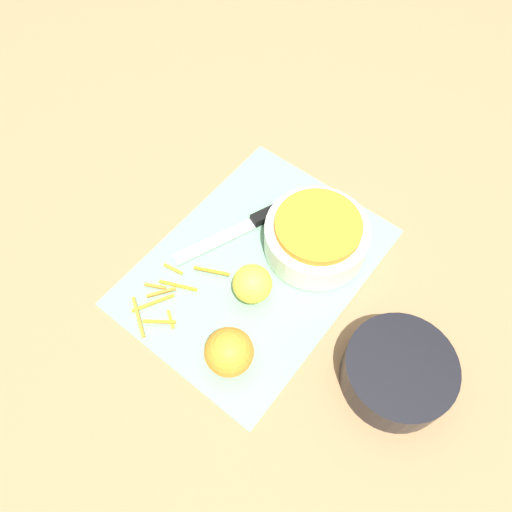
# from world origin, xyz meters

# --- Properties ---
(ground_plane) EXTENTS (4.00, 4.00, 0.00)m
(ground_plane) POSITION_xyz_m (0.00, 0.00, 0.00)
(ground_plane) COLOR #9E754C
(cutting_board) EXTENTS (0.43, 0.32, 0.01)m
(cutting_board) POSITION_xyz_m (0.00, 0.00, 0.00)
(cutting_board) COLOR #75AD84
(cutting_board) RESTS_ON ground_plane
(bowl_speckled) EXTENTS (0.17, 0.17, 0.07)m
(bowl_speckled) POSITION_xyz_m (-0.09, 0.06, 0.04)
(bowl_speckled) COLOR silver
(bowl_speckled) RESTS_ON cutting_board
(bowl_dark) EXTENTS (0.16, 0.16, 0.06)m
(bowl_dark) POSITION_xyz_m (0.02, 0.28, 0.03)
(bowl_dark) COLOR black
(bowl_dark) RESTS_ON ground_plane
(knife) EXTENTS (0.24, 0.11, 0.02)m
(knife) POSITION_xyz_m (-0.08, -0.05, 0.01)
(knife) COLOR black
(knife) RESTS_ON cutting_board
(orange_left) EXTENTS (0.07, 0.07, 0.07)m
(orange_left) POSITION_xyz_m (0.15, 0.07, 0.04)
(orange_left) COLOR orange
(orange_left) RESTS_ON cutting_board
(lemon) EXTENTS (0.06, 0.06, 0.06)m
(lemon) POSITION_xyz_m (0.04, 0.03, 0.04)
(lemon) COLOR gold
(lemon) RESTS_ON cutting_board
(peel_pile) EXTENTS (0.17, 0.10, 0.01)m
(peel_pile) POSITION_xyz_m (0.14, -0.08, 0.01)
(peel_pile) COLOR orange
(peel_pile) RESTS_ON cutting_board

